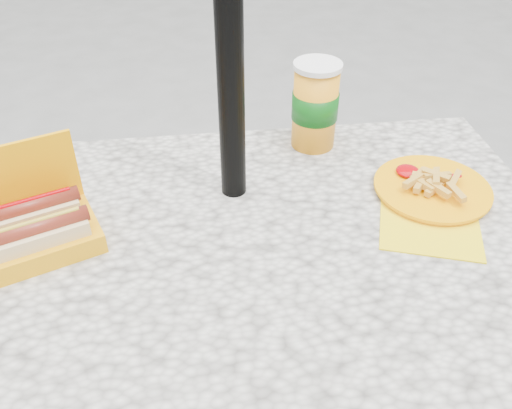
{
  "coord_description": "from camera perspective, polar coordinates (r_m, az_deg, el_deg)",
  "views": [
    {
      "loc": [
        -0.07,
        -0.74,
        1.4
      ],
      "look_at": [
        0.03,
        0.04,
        0.8
      ],
      "focal_mm": 38.0,
      "sensor_mm": 36.0,
      "label": 1
    }
  ],
  "objects": [
    {
      "name": "picnic_table",
      "position": [
        1.06,
        -1.37,
        -8.33
      ],
      "size": [
        1.2,
        0.8,
        0.75
      ],
      "color": "beige",
      "rests_on": "ground"
    },
    {
      "name": "hotdog_box",
      "position": [
        1.03,
        -22.62,
        -2.44
      ],
      "size": [
        0.26,
        0.22,
        0.18
      ],
      "rotation": [
        0.0,
        0.0,
        0.38
      ],
      "color": "#F59B00",
      "rests_on": "picnic_table"
    },
    {
      "name": "soda_cup",
      "position": [
        1.22,
        6.24,
        10.35
      ],
      "size": [
        0.11,
        0.11,
        0.2
      ],
      "rotation": [
        0.0,
        0.0,
        -0.41
      ],
      "color": "#FF9E1A",
      "rests_on": "picnic_table"
    },
    {
      "name": "fries_plate",
      "position": [
        1.15,
        17.97,
        1.47
      ],
      "size": [
        0.28,
        0.33,
        0.05
      ],
      "rotation": [
        0.0,
        0.0,
        -0.11
      ],
      "color": "yellow",
      "rests_on": "picnic_table"
    },
    {
      "name": "umbrella_pole",
      "position": [
        0.95,
        -2.88,
        18.87
      ],
      "size": [
        0.05,
        0.05,
        2.2
      ],
      "primitive_type": "cylinder",
      "color": "black",
      "rests_on": "ground"
    }
  ]
}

